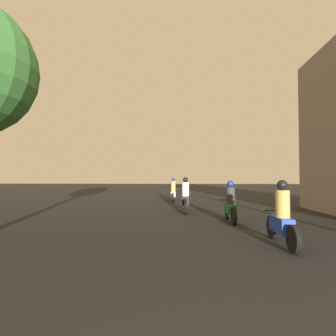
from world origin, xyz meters
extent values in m
cylinder|color=black|center=(1.78, 6.81, 0.30)|extent=(0.10, 0.60, 0.60)
cylinder|color=black|center=(1.78, 5.48, 0.30)|extent=(0.10, 0.60, 0.60)
cube|color=#1E389E|center=(1.78, 6.15, 0.49)|extent=(0.30, 0.88, 0.37)
cylinder|color=black|center=(1.78, 6.58, 0.77)|extent=(0.60, 0.04, 0.04)
cylinder|color=#B28E47|center=(1.78, 6.06, 0.99)|extent=(0.32, 0.32, 0.63)
sphere|color=black|center=(1.78, 6.06, 1.42)|extent=(0.24, 0.24, 0.24)
cylinder|color=black|center=(1.15, 10.04, 0.31)|extent=(0.10, 0.61, 0.61)
cylinder|color=black|center=(1.15, 8.67, 0.31)|extent=(0.10, 0.61, 0.61)
cube|color=#1E6B33|center=(1.15, 9.36, 0.48)|extent=(0.30, 0.89, 0.34)
cylinder|color=black|center=(1.15, 9.80, 0.75)|extent=(0.60, 0.04, 0.04)
cylinder|color=#2D2D33|center=(1.15, 9.27, 0.95)|extent=(0.32, 0.32, 0.60)
sphere|color=navy|center=(1.15, 9.27, 1.37)|extent=(0.24, 0.24, 0.24)
cylinder|color=black|center=(-0.43, 12.59, 0.34)|extent=(0.10, 0.68, 0.68)
cylinder|color=black|center=(-0.43, 11.13, 0.34)|extent=(0.10, 0.68, 0.68)
cube|color=black|center=(-0.43, 11.86, 0.54)|extent=(0.30, 0.80, 0.40)
cylinder|color=black|center=(-0.43, 12.34, 0.84)|extent=(0.60, 0.04, 0.04)
cylinder|color=silver|center=(-0.43, 11.78, 1.05)|extent=(0.32, 0.32, 0.62)
sphere|color=black|center=(-0.43, 11.78, 1.48)|extent=(0.24, 0.24, 0.24)
cylinder|color=black|center=(-1.20, 17.92, 0.29)|extent=(0.10, 0.58, 0.58)
cylinder|color=black|center=(-1.20, 16.56, 0.29)|extent=(0.10, 0.58, 0.58)
cube|color=silver|center=(-1.20, 17.24, 0.46)|extent=(0.30, 0.76, 0.34)
cylinder|color=black|center=(-1.20, 17.68, 0.73)|extent=(0.60, 0.04, 0.04)
cylinder|color=#B28E47|center=(-1.20, 17.16, 0.98)|extent=(0.32, 0.32, 0.71)
sphere|color=navy|center=(-1.20, 17.16, 1.46)|extent=(0.24, 0.24, 0.24)
camera|label=1|loc=(-0.54, -0.21, 1.61)|focal=28.00mm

